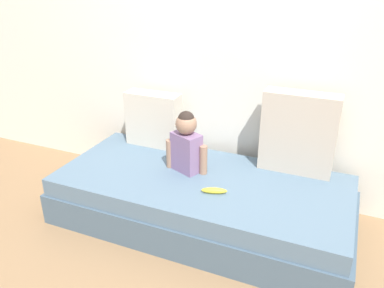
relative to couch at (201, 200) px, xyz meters
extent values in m
plane|color=#93704C|center=(0.00, 0.00, -0.18)|extent=(12.00, 12.00, 0.00)
cube|color=silver|center=(0.00, 0.61, 1.11)|extent=(5.31, 0.10, 2.58)
cube|color=#495F70|center=(0.00, 0.00, -0.06)|extent=(2.11, 0.96, 0.23)
cube|color=slate|center=(0.00, 0.00, 0.12)|extent=(2.04, 0.93, 0.13)
cube|color=beige|center=(-0.58, 0.38, 0.41)|extent=(0.45, 0.16, 0.44)
cube|color=#C1B29E|center=(0.58, 0.38, 0.48)|extent=(0.52, 0.16, 0.59)
cube|color=gray|center=(-0.15, 0.07, 0.33)|extent=(0.24, 0.20, 0.29)
sphere|color=#9E755B|center=(-0.15, 0.07, 0.55)|extent=(0.15, 0.15, 0.15)
sphere|color=#2D231E|center=(-0.15, 0.07, 0.58)|extent=(0.12, 0.12, 0.12)
cylinder|color=#9E755B|center=(-0.28, 0.07, 0.29)|extent=(0.06, 0.06, 0.22)
cylinder|color=#9E755B|center=(-0.01, 0.07, 0.29)|extent=(0.06, 0.06, 0.22)
ellipsoid|color=yellow|center=(0.15, -0.16, 0.21)|extent=(0.18, 0.09, 0.04)
camera|label=1|loc=(0.87, -2.20, 1.53)|focal=35.87mm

